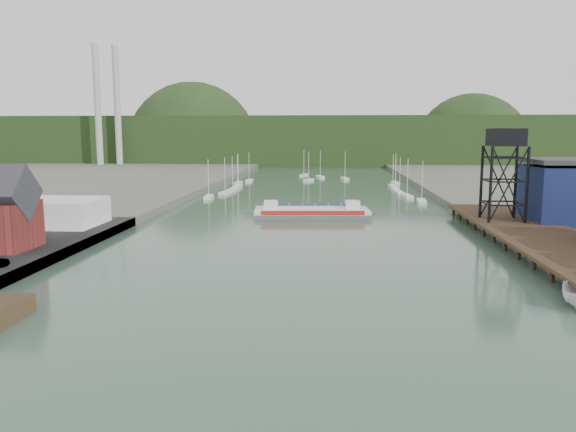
# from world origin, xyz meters

# --- Properties ---
(ground) EXTENTS (600.00, 600.00, 0.00)m
(ground) POSITION_xyz_m (0.00, 0.00, 0.00)
(ground) COLOR #2C4538
(ground) RESTS_ON ground
(east_pier) EXTENTS (14.00, 70.00, 2.45)m
(east_pier) POSITION_xyz_m (37.00, 45.00, 1.90)
(east_pier) COLOR black
(east_pier) RESTS_ON ground
(white_shed) EXTENTS (18.00, 12.00, 4.50)m
(white_shed) POSITION_xyz_m (-44.00, 50.00, 3.85)
(white_shed) COLOR silver
(white_shed) RESTS_ON west_quay
(lift_tower) EXTENTS (6.50, 6.50, 16.00)m
(lift_tower) POSITION_xyz_m (35.00, 58.00, 15.65)
(lift_tower) COLOR black
(lift_tower) RESTS_ON east_pier
(marina_sailboats) EXTENTS (57.71, 92.65, 0.90)m
(marina_sailboats) POSITION_xyz_m (0.08, 138.46, 0.35)
(marina_sailboats) COLOR silver
(marina_sailboats) RESTS_ON ground
(smokestacks) EXTENTS (11.20, 8.20, 60.00)m
(smokestacks) POSITION_xyz_m (-106.00, 232.50, 30.00)
(smokestacks) COLOR #A7A8A2
(smokestacks) RESTS_ON ground
(distant_hills) EXTENTS (500.00, 120.00, 80.00)m
(distant_hills) POSITION_xyz_m (-3.98, 301.35, 10.38)
(distant_hills) COLOR #183316
(distant_hills) RESTS_ON ground
(chain_ferry) EXTENTS (24.30, 11.28, 3.40)m
(chain_ferry) POSITION_xyz_m (0.96, 73.65, 0.98)
(chain_ferry) COLOR #545457
(chain_ferry) RESTS_ON ground
(motorboat) EXTENTS (3.84, 6.29, 2.28)m
(motorboat) POSITION_xyz_m (29.58, 14.46, 1.14)
(motorboat) COLOR silver
(motorboat) RESTS_ON ground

